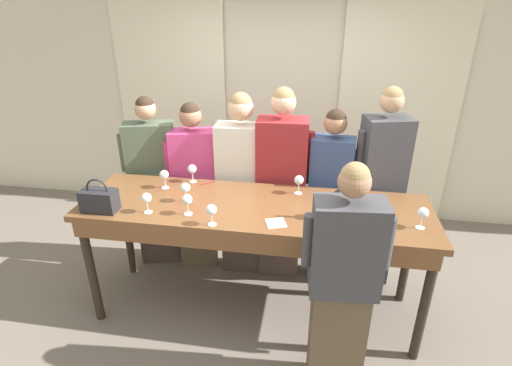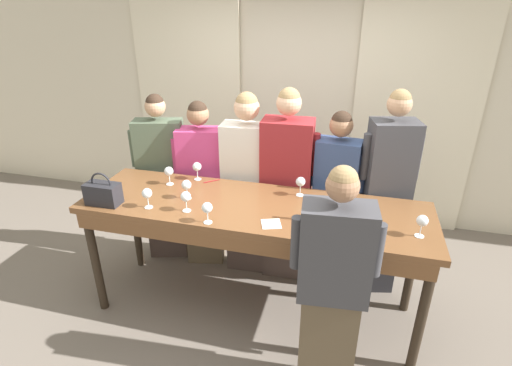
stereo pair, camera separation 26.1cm
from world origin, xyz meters
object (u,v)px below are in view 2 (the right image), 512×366
at_px(wine_glass_front_right, 301,182).
at_px(guest_cream_sweater, 247,184).
at_px(wine_bottle, 336,208).
at_px(wine_glass_back_mid, 332,214).
at_px(wine_glass_front_left, 197,167).
at_px(guest_olive_jacket, 163,179).
at_px(tasting_bar, 253,218).
at_px(guest_navy_coat, 334,199).
at_px(host_pouring, 332,288).
at_px(wine_glass_front_mid, 169,172).
at_px(wine_glass_center_mid, 186,185).
at_px(wine_glass_back_right, 186,197).
at_px(handbag, 103,193).
at_px(wine_glass_back_left, 147,194).
at_px(guest_beige_cap, 385,196).
at_px(guest_striped_shirt, 286,187).
at_px(guest_pink_top, 202,185).
at_px(wine_glass_center_right, 422,221).
at_px(wine_glass_center_left, 207,208).

relative_size(wine_glass_front_right, guest_cream_sweater, 0.09).
height_order(wine_bottle, wine_glass_back_mid, wine_bottle).
height_order(wine_glass_front_left, guest_olive_jacket, guest_olive_jacket).
xyz_separation_m(tasting_bar, guest_olive_jacket, (-1.06, 0.60, -0.06)).
height_order(wine_glass_back_mid, guest_olive_jacket, guest_olive_jacket).
xyz_separation_m(guest_navy_coat, host_pouring, (0.08, -1.18, -0.01)).
xyz_separation_m(tasting_bar, wine_glass_front_left, (-0.59, 0.36, 0.22)).
bearing_deg(wine_glass_front_right, wine_glass_front_mid, -176.18).
xyz_separation_m(wine_glass_center_mid, wine_glass_back_right, (0.08, -0.19, -0.00)).
bearing_deg(guest_cream_sweater, handbag, -136.96).
bearing_deg(wine_glass_front_right, wine_glass_back_left, -155.48).
height_order(guest_cream_sweater, guest_beige_cap, guest_beige_cap).
distance_m(tasting_bar, host_pouring, 0.88).
bearing_deg(wine_glass_front_mid, wine_glass_front_right, 3.82).
relative_size(wine_bottle, guest_beige_cap, 0.18).
distance_m(wine_glass_back_left, guest_cream_sweater, 1.01).
distance_m(tasting_bar, wine_bottle, 0.67).
bearing_deg(wine_glass_front_mid, wine_glass_center_mid, -39.64).
xyz_separation_m(guest_striped_shirt, host_pouring, (0.51, -1.18, -0.08)).
relative_size(wine_glass_front_mid, wine_glass_back_left, 1.00).
bearing_deg(wine_glass_back_right, wine_glass_front_right, 31.03).
distance_m(tasting_bar, wine_glass_back_left, 0.82).
relative_size(wine_glass_front_right, wine_glass_back_left, 1.00).
relative_size(guest_pink_top, guest_striped_shirt, 0.91).
distance_m(wine_glass_center_right, guest_striped_shirt, 1.28).
bearing_deg(guest_striped_shirt, wine_glass_center_mid, -138.32).
relative_size(guest_pink_top, host_pouring, 1.00).
height_order(guest_pink_top, guest_beige_cap, guest_beige_cap).
bearing_deg(handbag, wine_glass_center_left, -4.31).
relative_size(handbag, wine_glass_center_left, 1.65).
height_order(tasting_bar, wine_glass_center_left, wine_glass_center_left).
relative_size(wine_glass_front_left, wine_glass_front_mid, 1.00).
bearing_deg(guest_olive_jacket, wine_glass_back_left, -69.38).
distance_m(wine_glass_front_left, guest_navy_coat, 1.23).
relative_size(wine_glass_front_right, wine_glass_back_right, 1.00).
bearing_deg(guest_beige_cap, tasting_bar, -148.85).
relative_size(handbag, wine_glass_back_right, 1.65).
height_order(guest_striped_shirt, host_pouring, guest_striped_shirt).
relative_size(guest_striped_shirt, guest_beige_cap, 0.98).
relative_size(tasting_bar, wine_bottle, 8.06).
relative_size(wine_glass_back_right, guest_pink_top, 0.10).
bearing_deg(wine_glass_back_mid, guest_striped_shirt, 120.31).
bearing_deg(guest_olive_jacket, wine_glass_front_mid, -54.72).
distance_m(tasting_bar, handbag, 1.16).
xyz_separation_m(wine_glass_center_left, wine_glass_back_right, (-0.21, 0.12, -0.00)).
bearing_deg(wine_glass_back_left, wine_glass_back_right, 4.60).
distance_m(wine_glass_front_left, wine_glass_back_mid, 1.31).
distance_m(tasting_bar, guest_cream_sweater, 0.64).
relative_size(wine_glass_center_mid, wine_glass_back_mid, 1.00).
bearing_deg(wine_glass_back_mid, guest_pink_top, 148.26).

